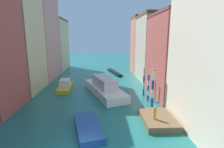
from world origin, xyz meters
name	(u,v)px	position (x,y,z in m)	size (l,w,h in m)	color
ground_plane	(96,81)	(0.00, 24.50, 0.00)	(154.00, 154.00, 0.00)	#1E6B66
building_left_2	(14,40)	(-13.46, 18.27, 8.85)	(7.92, 8.62, 17.67)	beige
building_left_3	(36,31)	(-13.46, 28.37, 10.69)	(7.92, 11.42, 21.36)	tan
building_left_4	(52,45)	(-13.46, 40.06, 7.36)	(7.92, 11.78, 14.71)	beige
building_right_1	(178,55)	(13.46, 14.69, 6.54)	(7.92, 10.70, 13.07)	#B25147
building_right_2	(157,48)	(13.46, 25.63, 7.14)	(7.92, 10.97, 14.25)	#BCB299
building_right_3	(147,45)	(13.46, 34.97, 7.48)	(7.92, 7.55, 14.93)	#C6705B
waterfront_dock	(158,119)	(7.58, 5.38, 0.34)	(3.39, 5.01, 0.68)	brown
person_on_dock	(155,113)	(7.00, 4.74, 1.37)	(0.36, 0.36, 1.49)	gold
mooring_pole_0	(153,87)	(8.19, 9.89, 2.70)	(0.39, 0.39, 5.27)	#1E479E
mooring_pole_1	(148,87)	(8.25, 12.34, 2.10)	(0.31, 0.31, 4.10)	#1E479E
mooring_pole_2	(144,81)	(8.08, 14.53, 2.37)	(0.29, 0.29, 4.66)	#1E479E
vaporetto_white	(104,87)	(1.70, 15.99, 1.05)	(7.42, 12.72, 2.81)	white
gondola_black	(114,72)	(4.50, 33.07, 0.27)	(3.50, 9.83, 0.54)	black
motorboat_0	(88,128)	(0.00, 3.89, 0.36)	(3.64, 6.28, 0.73)	#234C93
motorboat_1	(65,86)	(-5.46, 19.04, 0.63)	(2.75, 7.18, 1.79)	gold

